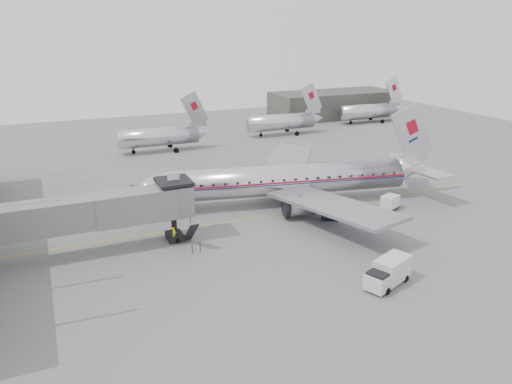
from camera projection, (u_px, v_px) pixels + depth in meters
ground at (270, 238)px, 52.47m from camera, size 160.00×160.00×0.00m
hangar at (333, 104)px, 120.69m from camera, size 30.00×12.00×6.00m
apron_line at (272, 215)px, 58.82m from camera, size 60.00×0.15×0.01m
jet_bridge at (98, 212)px, 48.01m from camera, size 21.00×6.20×7.10m
distant_aircraft_near at (160, 136)px, 87.41m from camera, size 16.39×3.20×10.26m
distant_aircraft_mid at (282, 121)px, 100.73m from camera, size 16.39×3.20×10.26m
distant_aircraft_far at (369, 111)px, 113.30m from camera, size 16.39×3.20×10.26m
airliner at (289, 180)px, 61.75m from camera, size 38.04×34.92×12.14m
service_van at (388, 272)px, 42.64m from camera, size 5.25×3.57×2.31m
baggage_cart_navy at (331, 213)px, 57.22m from camera, size 2.28×2.04×1.47m
baggage_cart_white at (390, 202)px, 60.35m from camera, size 2.65×2.38×1.71m
ramp_worker at (174, 235)px, 51.22m from camera, size 0.70×0.68×1.62m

